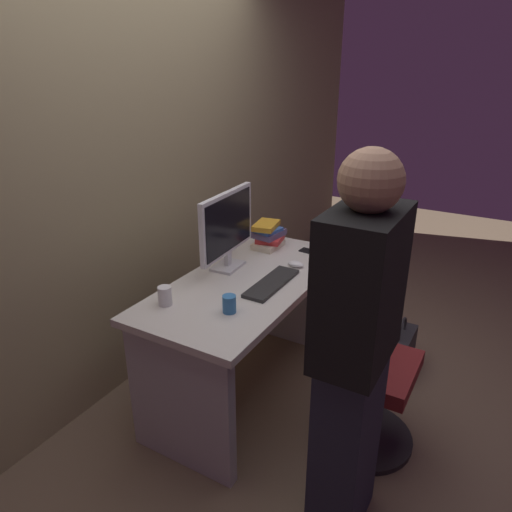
{
  "coord_description": "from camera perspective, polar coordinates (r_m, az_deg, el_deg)",
  "views": [
    {
      "loc": [
        -2.05,
        -1.23,
        1.89
      ],
      "look_at": [
        0.0,
        -0.05,
        0.91
      ],
      "focal_mm": 33.11,
      "sensor_mm": 36.0,
      "label": 1
    }
  ],
  "objects": [
    {
      "name": "cup_near_keyboard",
      "position": [
        2.29,
        -3.25,
        -5.81
      ],
      "size": [
        0.07,
        0.07,
        0.09
      ],
      "primitive_type": "cylinder",
      "color": "#3372B2",
      "rests_on": "desk"
    },
    {
      "name": "wall_back",
      "position": [
        2.89,
        -14.81,
        14.11
      ],
      "size": [
        6.4,
        0.1,
        3.0
      ],
      "primitive_type": "cube",
      "color": "#8C7F5B",
      "rests_on": "ground"
    },
    {
      "name": "cell_phone",
      "position": [
        3.03,
        6.66,
        0.53
      ],
      "size": [
        0.08,
        0.15,
        0.01
      ],
      "primitive_type": "cube",
      "rotation": [
        0.0,
        0.0,
        -0.09
      ],
      "color": "black",
      "rests_on": "desk"
    },
    {
      "name": "person_at_desk",
      "position": [
        1.87,
        11.75,
        -12.05
      ],
      "size": [
        0.4,
        0.24,
        1.64
      ],
      "color": "#262838",
      "rests_on": "ground"
    },
    {
      "name": "office_chair",
      "position": [
        2.54,
        12.32,
        -13.16
      ],
      "size": [
        0.52,
        0.52,
        0.94
      ],
      "color": "black",
      "rests_on": "ground"
    },
    {
      "name": "keyboard",
      "position": [
        2.58,
        1.95,
        -3.27
      ],
      "size": [
        0.43,
        0.13,
        0.02
      ],
      "primitive_type": "cube",
      "rotation": [
        0.0,
        0.0,
        -0.0
      ],
      "color": "#262626",
      "rests_on": "desk"
    },
    {
      "name": "monitor",
      "position": [
        2.7,
        -3.49,
        3.61
      ],
      "size": [
        0.54,
        0.15,
        0.46
      ],
      "color": "silver",
      "rests_on": "desk"
    },
    {
      "name": "ground_plane",
      "position": [
        3.05,
        -0.85,
        -15.78
      ],
      "size": [
        9.0,
        9.0,
        0.0
      ],
      "primitive_type": "plane",
      "color": "brown"
    },
    {
      "name": "handbag",
      "position": [
        3.28,
        16.94,
        -10.87
      ],
      "size": [
        0.34,
        0.14,
        0.38
      ],
      "color": "#262628",
      "rests_on": "ground"
    },
    {
      "name": "book_stack",
      "position": [
        3.07,
        1.47,
        2.52
      ],
      "size": [
        0.24,
        0.2,
        0.17
      ],
      "color": "beige",
      "rests_on": "desk"
    },
    {
      "name": "desk",
      "position": [
        2.75,
        -0.91,
        -7.25
      ],
      "size": [
        1.42,
        0.68,
        0.76
      ],
      "color": "beige",
      "rests_on": "ground"
    },
    {
      "name": "mouse",
      "position": [
        2.8,
        4.83,
        -0.98
      ],
      "size": [
        0.06,
        0.1,
        0.03
      ],
      "primitive_type": "ellipsoid",
      "color": "white",
      "rests_on": "desk"
    },
    {
      "name": "cup_by_monitor",
      "position": [
        2.4,
        -10.95,
        -4.75
      ],
      "size": [
        0.07,
        0.07,
        0.1
      ],
      "primitive_type": "cylinder",
      "color": "silver",
      "rests_on": "desk"
    }
  ]
}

